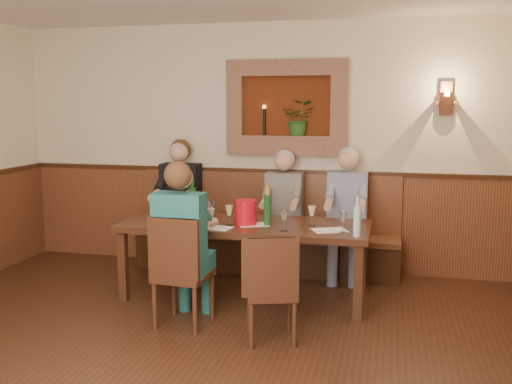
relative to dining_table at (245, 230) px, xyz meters
The scene contains 31 objects.
room_shell 2.21m from the dining_table, 90.00° to the right, with size 6.04×6.04×2.82m.
wainscoting 1.85m from the dining_table, 90.00° to the right, with size 6.02×6.02×1.15m.
wall_niche 1.59m from the dining_table, 77.58° to the left, with size 1.36×0.30×1.06m.
wall_sconce 2.53m from the dining_table, 29.61° to the left, with size 0.25×0.20×0.35m.
dining_table is the anchor object (origin of this frame).
bench 1.01m from the dining_table, 90.00° to the left, with size 3.00×0.45×1.11m.
chair_near_left 0.97m from the dining_table, 112.65° to the right, with size 0.46×0.46×0.98m.
chair_near_right 1.15m from the dining_table, 64.19° to the right, with size 0.49×0.49×0.89m.
person_bench_left 1.31m from the dining_table, 140.39° to the left, with size 0.45×0.55×1.49m.
person_bench_mid 0.87m from the dining_table, 75.43° to the left, with size 0.41×0.50×1.40m.
person_bench_right 1.24m from the dining_table, 42.42° to the left, with size 0.42×0.52×1.43m.
person_chair_front 0.85m from the dining_table, 113.70° to the right, with size 0.42×0.52×1.43m.
spittoon_bucket 0.21m from the dining_table, 67.37° to the right, with size 0.21×0.21×0.24m, color red.
wine_bottle_green_a 0.34m from the dining_table, 14.12° to the right, with size 0.09×0.09×0.38m.
wine_bottle_green_b 0.65m from the dining_table, 165.96° to the left, with size 0.08×0.08×0.40m.
water_bottle 1.16m from the dining_table, 16.14° to the right, with size 0.08×0.08×0.35m.
tasting_sheet_a 0.77m from the dining_table, behind, with size 0.31×0.22×0.00m, color white.
tasting_sheet_b 0.14m from the dining_table, 32.41° to the right, with size 0.28×0.20×0.00m, color white.
tasting_sheet_c 0.85m from the dining_table, ahead, with size 0.30×0.22×0.00m, color white.
tasting_sheet_d 0.36m from the dining_table, 126.18° to the right, with size 0.28×0.20×0.00m, color white.
wine_glass_0 0.92m from the dining_table, behind, with size 0.08×0.08×0.19m, color #D1BB7D, non-canonical shape.
wine_glass_1 0.76m from the dining_table, 169.16° to the left, with size 0.08×0.08×0.19m, color white, non-canonical shape.
wine_glass_2 0.54m from the dining_table, 161.49° to the right, with size 0.08×0.08×0.19m, color #D1BB7D, non-canonical shape.
wine_glass_3 0.42m from the dining_table, 166.57° to the left, with size 0.08×0.08×0.19m, color white, non-canonical shape.
wine_glass_4 0.25m from the dining_table, 131.51° to the right, with size 0.08×0.08×0.19m, color #D1BB7D, non-canonical shape.
wine_glass_5 0.27m from the dining_table, 21.72° to the left, with size 0.08×0.08×0.19m, color #D1BB7D, non-canonical shape.
wine_glass_6 0.53m from the dining_table, 30.16° to the right, with size 0.08×0.08×0.19m, color white, non-canonical shape.
wine_glass_7 0.67m from the dining_table, ahead, with size 0.08×0.08×0.19m, color #D1BB7D, non-canonical shape.
wine_glass_8 1.00m from the dining_table, 11.25° to the right, with size 0.08×0.08×0.19m, color white, non-canonical shape.
wine_glass_9 0.44m from the dining_table, 126.97° to the right, with size 0.08×0.08×0.19m, color #D1BB7D, non-canonical shape.
wine_glass_10 0.87m from the dining_table, 163.75° to the left, with size 0.08×0.08×0.19m, color #D1BB7D, non-canonical shape.
Camera 1 is at (1.35, -3.40, 1.91)m, focal length 40.00 mm.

